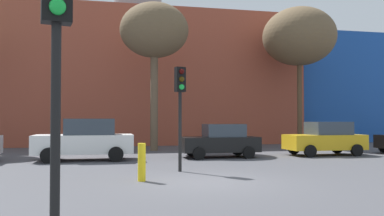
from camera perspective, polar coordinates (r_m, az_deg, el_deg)
name	(u,v)px	position (r m, az deg, el deg)	size (l,w,h in m)	color
ground_plane	(208,182)	(12.16, 2.29, -10.54)	(200.00, 200.00, 0.00)	#47474C
building_backdrop	(138,84)	(33.89, -7.80, 3.47)	(40.79, 11.69, 11.99)	#9E4733
parked_car_1	(86,140)	(18.87, -15.02, -4.40)	(4.40, 2.15, 1.91)	white
parked_car_2	(220,141)	(19.64, 4.11, -4.71)	(3.79, 1.86, 1.64)	black
parked_car_3	(325,139)	(21.92, 18.59, -4.18)	(4.02, 1.97, 1.74)	gold
traffic_light_near_left	(57,35)	(5.21, -18.86, 9.86)	(0.40, 0.39, 3.97)	black
traffic_light_island	(180,94)	(14.35, -1.69, 1.95)	(0.41, 0.40, 3.77)	black
bare_tree_0	(299,37)	(28.36, 15.11, 9.82)	(4.94, 4.94, 9.47)	brown
bare_tree_2	(154,32)	(24.36, -5.43, 10.83)	(4.12, 4.12, 8.86)	brown
bollard_yellow_0	(142,162)	(12.29, -7.22, -7.72)	(0.24, 0.24, 1.15)	yellow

